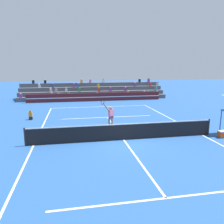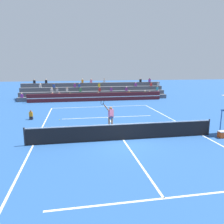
% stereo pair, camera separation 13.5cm
% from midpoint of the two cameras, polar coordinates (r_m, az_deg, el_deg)
% --- Properties ---
extents(ground_plane, '(120.00, 120.00, 0.00)m').
position_cam_midpoint_polar(ground_plane, '(14.06, 2.80, -7.26)').
color(ground_plane, '#285699').
extents(court_lines, '(11.10, 23.90, 0.01)m').
position_cam_midpoint_polar(court_lines, '(14.05, 2.80, -7.24)').
color(court_lines, white).
rests_on(court_lines, ground).
extents(tennis_net, '(12.00, 0.10, 1.10)m').
position_cam_midpoint_polar(tennis_net, '(13.89, 2.82, -5.14)').
color(tennis_net, black).
rests_on(tennis_net, ground).
extents(sponsor_banner_wall, '(18.00, 0.26, 1.10)m').
position_cam_midpoint_polar(sponsor_banner_wall, '(29.67, -4.43, 3.93)').
color(sponsor_banner_wall, '#51191E').
rests_on(sponsor_banner_wall, ground).
extents(bleacher_stand, '(20.88, 3.80, 2.83)m').
position_cam_midpoint_polar(bleacher_stand, '(32.77, -5.02, 5.16)').
color(bleacher_stand, '#4C515B').
rests_on(bleacher_stand, ground).
extents(ball_kid_courtside, '(0.30, 0.36, 0.84)m').
position_cam_midpoint_polar(ball_kid_courtside, '(20.48, -20.67, -0.98)').
color(ball_kid_courtside, black).
rests_on(ball_kid_courtside, ground).
extents(tennis_player, '(1.11, 0.77, 2.33)m').
position_cam_midpoint_polar(tennis_player, '(16.06, -0.61, -1.17)').
color(tennis_player, '#9E7051').
rests_on(tennis_player, ground).
extents(tennis_ball, '(0.07, 0.07, 0.07)m').
position_cam_midpoint_polar(tennis_ball, '(19.56, -13.79, -2.01)').
color(tennis_ball, '#C6DB33').
rests_on(tennis_ball, ground).
extents(equipment_cooler, '(0.50, 0.38, 0.45)m').
position_cam_midpoint_polar(equipment_cooler, '(16.13, 26.61, -5.17)').
color(equipment_cooler, '#D84C19').
rests_on(equipment_cooler, ground).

